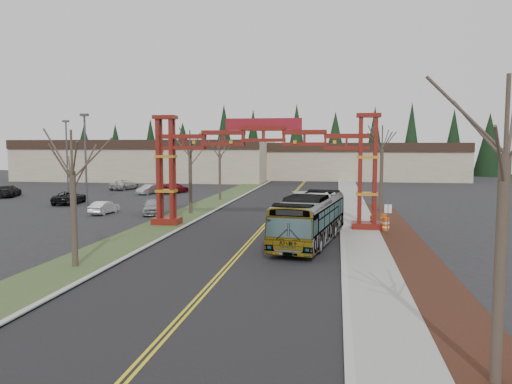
% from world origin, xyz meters
% --- Properties ---
extents(ground, '(200.00, 200.00, 0.00)m').
position_xyz_m(ground, '(0.00, 0.00, 0.00)').
color(ground, black).
rests_on(ground, ground).
extents(road, '(12.00, 110.00, 0.02)m').
position_xyz_m(road, '(0.00, 25.00, 0.01)').
color(road, black).
rests_on(road, ground).
extents(lane_line_left, '(0.12, 100.00, 0.01)m').
position_xyz_m(lane_line_left, '(-0.12, 25.00, 0.03)').
color(lane_line_left, yellow).
rests_on(lane_line_left, road).
extents(lane_line_right, '(0.12, 100.00, 0.01)m').
position_xyz_m(lane_line_right, '(0.12, 25.00, 0.03)').
color(lane_line_right, yellow).
rests_on(lane_line_right, road).
extents(curb_right, '(0.30, 110.00, 0.15)m').
position_xyz_m(curb_right, '(6.15, 25.00, 0.07)').
color(curb_right, '#AEAFA9').
rests_on(curb_right, ground).
extents(sidewalk_right, '(2.60, 110.00, 0.14)m').
position_xyz_m(sidewalk_right, '(7.60, 25.00, 0.08)').
color(sidewalk_right, gray).
rests_on(sidewalk_right, ground).
extents(landscape_strip, '(2.60, 50.00, 0.12)m').
position_xyz_m(landscape_strip, '(10.20, 10.00, 0.06)').
color(landscape_strip, black).
rests_on(landscape_strip, ground).
extents(grass_median, '(4.00, 110.00, 0.08)m').
position_xyz_m(grass_median, '(-8.00, 25.00, 0.04)').
color(grass_median, '#354D26').
rests_on(grass_median, ground).
extents(curb_left, '(0.30, 110.00, 0.15)m').
position_xyz_m(curb_left, '(-6.15, 25.00, 0.07)').
color(curb_left, '#AEAFA9').
rests_on(curb_left, ground).
extents(gateway_arch, '(18.20, 1.60, 8.90)m').
position_xyz_m(gateway_arch, '(0.00, 18.00, 5.98)').
color(gateway_arch, '#61120C').
rests_on(gateway_arch, ground).
extents(retail_building_west, '(46.00, 22.30, 7.50)m').
position_xyz_m(retail_building_west, '(-30.00, 71.96, 3.76)').
color(retail_building_west, tan).
rests_on(retail_building_west, ground).
extents(retail_building_east, '(38.00, 20.30, 7.00)m').
position_xyz_m(retail_building_east, '(10.00, 79.95, 3.51)').
color(retail_building_east, tan).
rests_on(retail_building_east, ground).
extents(conifer_treeline, '(116.10, 5.60, 13.00)m').
position_xyz_m(conifer_treeline, '(0.25, 92.00, 6.49)').
color(conifer_treeline, black).
rests_on(conifer_treeline, ground).
extents(transit_bus, '(4.56, 11.99, 3.26)m').
position_xyz_m(transit_bus, '(4.00, 12.19, 1.63)').
color(transit_bus, '#96989D').
rests_on(transit_bus, ground).
extents(silver_sedan, '(2.70, 4.86, 1.52)m').
position_xyz_m(silver_sedan, '(1.90, 32.69, 0.76)').
color(silver_sedan, '#A5A8AD').
rests_on(silver_sedan, ground).
extents(parked_car_near_a, '(3.12, 4.70, 1.49)m').
position_xyz_m(parked_car_near_a, '(-11.45, 23.84, 0.74)').
color(parked_car_near_a, '#A7ABAF').
rests_on(parked_car_near_a, ground).
extents(parked_car_near_b, '(1.54, 3.79, 1.22)m').
position_xyz_m(parked_car_near_b, '(-16.10, 23.36, 0.61)').
color(parked_car_near_b, white).
rests_on(parked_car_near_b, ground).
extents(parked_car_near_c, '(3.13, 5.49, 1.44)m').
position_xyz_m(parked_car_near_c, '(-23.65, 30.38, 0.72)').
color(parked_car_near_c, black).
rests_on(parked_car_near_c, ground).
extents(parked_car_mid_a, '(3.29, 5.10, 1.38)m').
position_xyz_m(parked_car_mid_a, '(-16.18, 44.55, 0.69)').
color(parked_car_mid_a, maroon).
rests_on(parked_car_mid_a, ground).
extents(parked_car_far_a, '(2.28, 4.10, 1.28)m').
position_xyz_m(parked_car_far_a, '(-19.14, 42.46, 0.64)').
color(parked_car_far_a, silver).
rests_on(parked_car_far_a, ground).
extents(parked_car_far_b, '(3.35, 5.50, 1.43)m').
position_xyz_m(parked_car_far_b, '(-25.21, 48.54, 0.71)').
color(parked_car_far_b, silver).
rests_on(parked_car_far_b, ground).
extents(parked_car_far_c, '(3.74, 5.59, 1.50)m').
position_xyz_m(parked_car_far_c, '(-35.44, 36.35, 0.75)').
color(parked_car_far_c, black).
rests_on(parked_car_far_c, ground).
extents(bare_tree_median_near, '(3.29, 3.29, 7.30)m').
position_xyz_m(bare_tree_median_near, '(-8.00, 3.47, 5.10)').
color(bare_tree_median_near, '#382D26').
rests_on(bare_tree_median_near, ground).
extents(bare_tree_median_mid, '(3.39, 3.39, 7.93)m').
position_xyz_m(bare_tree_median_mid, '(-8.00, 24.78, 5.66)').
color(bare_tree_median_mid, '#382D26').
rests_on(bare_tree_median_mid, ground).
extents(bare_tree_median_far, '(2.95, 2.95, 7.51)m').
position_xyz_m(bare_tree_median_far, '(-8.00, 36.82, 5.53)').
color(bare_tree_median_far, '#382D26').
rests_on(bare_tree_median_far, ground).
extents(bare_tree_right_near, '(3.09, 3.09, 8.30)m').
position_xyz_m(bare_tree_right_near, '(10.00, -6.95, 6.21)').
color(bare_tree_right_near, '#382D26').
rests_on(bare_tree_right_near, ground).
extents(bare_tree_right_far, '(3.43, 3.43, 8.43)m').
position_xyz_m(bare_tree_right_far, '(10.00, 29.05, 6.13)').
color(bare_tree_right_far, '#382D26').
rests_on(bare_tree_right_far, ground).
extents(light_pole_near, '(0.86, 0.43, 9.86)m').
position_xyz_m(light_pole_near, '(-20.85, 29.02, 5.70)').
color(light_pole_near, '#3F3F44').
rests_on(light_pole_near, ground).
extents(light_pole_mid, '(0.86, 0.43, 9.97)m').
position_xyz_m(light_pole_mid, '(-31.32, 43.46, 5.77)').
color(light_pole_mid, '#3F3F44').
rests_on(light_pole_mid, ground).
extents(light_pole_far, '(0.78, 0.39, 9.03)m').
position_xyz_m(light_pole_far, '(-22.86, 56.31, 5.23)').
color(light_pole_far, '#3F3F44').
rests_on(light_pole_far, ground).
extents(street_sign, '(0.52, 0.13, 2.28)m').
position_xyz_m(street_sign, '(9.37, 15.76, 1.64)').
color(street_sign, '#3F3F44').
rests_on(street_sign, ground).
extents(barrel_south, '(0.59, 0.59, 1.08)m').
position_xyz_m(barrel_south, '(9.37, 17.41, 0.54)').
color(barrel_south, '#DB520C').
rests_on(barrel_south, ground).
extents(barrel_mid, '(0.50, 0.50, 0.93)m').
position_xyz_m(barrel_mid, '(8.60, 19.57, 0.47)').
color(barrel_mid, '#DB520C').
rests_on(barrel_mid, ground).
extents(barrel_north, '(0.48, 0.48, 0.90)m').
position_xyz_m(barrel_north, '(9.55, 20.75, 0.45)').
color(barrel_north, '#DB520C').
rests_on(barrel_north, ground).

